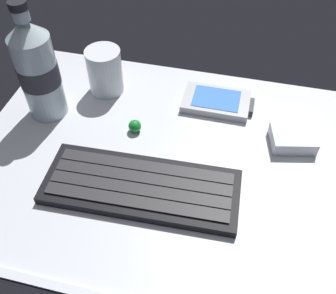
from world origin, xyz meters
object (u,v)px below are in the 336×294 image
object	(u,v)px
juice_cup	(105,73)
handheld_device	(217,102)
water_bottle	(38,70)
keyboard	(141,186)
charger_block	(293,139)
trackball_mouse	(135,126)

from	to	relation	value
juice_cup	handheld_device	bearing A→B (deg)	1.43
handheld_device	water_bottle	bearing A→B (deg)	-163.37
handheld_device	juice_cup	xyz separation A→B (cm)	(-20.94, -0.52, 3.18)
keyboard	water_bottle	distance (cm)	25.98
water_bottle	charger_block	xyz separation A→B (cm)	(42.56, 1.87, -7.81)
keyboard	handheld_device	world-z (taller)	keyboard
keyboard	juice_cup	xyz separation A→B (cm)	(-12.89, 21.11, 3.10)
charger_block	water_bottle	bearing A→B (deg)	-177.48
water_bottle	trackball_mouse	distance (cm)	18.29
keyboard	trackball_mouse	bearing A→B (deg)	111.18
handheld_device	trackball_mouse	world-z (taller)	trackball_mouse
keyboard	handheld_device	bearing A→B (deg)	69.60
handheld_device	water_bottle	world-z (taller)	water_bottle
keyboard	juice_cup	distance (cm)	24.93
keyboard	charger_block	xyz separation A→B (cm)	(21.59, 14.84, 0.39)
charger_block	juice_cup	bearing A→B (deg)	169.69
keyboard	charger_block	bearing A→B (deg)	34.51
keyboard	water_bottle	size ratio (longest dim) A/B	1.42
charger_block	trackball_mouse	distance (cm)	26.31
handheld_device	charger_block	size ratio (longest dim) A/B	1.83
juice_cup	charger_block	world-z (taller)	juice_cup
juice_cup	charger_block	bearing A→B (deg)	-10.31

